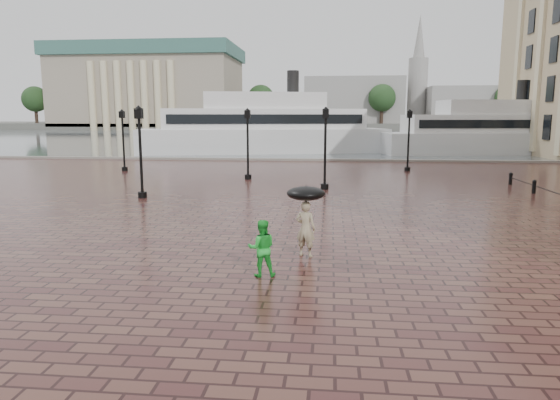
# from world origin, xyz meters

# --- Properties ---
(ground) EXTENTS (300.00, 300.00, 0.00)m
(ground) POSITION_xyz_m (0.00, 0.00, 0.00)
(ground) COLOR #391B1A
(ground) RESTS_ON ground
(harbour_water) EXTENTS (240.00, 240.00, 0.00)m
(harbour_water) POSITION_xyz_m (0.00, 92.00, 0.00)
(harbour_water) COLOR #414B4F
(harbour_water) RESTS_ON ground
(quay_edge) EXTENTS (80.00, 0.60, 0.30)m
(quay_edge) POSITION_xyz_m (0.00, 32.00, 0.00)
(quay_edge) COLOR slate
(quay_edge) RESTS_ON ground
(far_shore) EXTENTS (300.00, 60.00, 2.00)m
(far_shore) POSITION_xyz_m (0.00, 160.00, 1.00)
(far_shore) COLOR #4C4C47
(far_shore) RESTS_ON ground
(museum) EXTENTS (57.00, 32.50, 26.00)m
(museum) POSITION_xyz_m (-55.00, 144.61, 13.91)
(museum) COLOR gray
(museum) RESTS_ON ground
(distant_skyline) EXTENTS (102.50, 22.00, 33.00)m
(distant_skyline) POSITION_xyz_m (48.14, 150.00, 9.45)
(distant_skyline) COLOR gray
(distant_skyline) RESTS_ON ground
(far_trees) EXTENTS (188.00, 8.00, 13.50)m
(far_trees) POSITION_xyz_m (0.00, 138.00, 9.42)
(far_trees) COLOR #2D2119
(far_trees) RESTS_ON ground
(street_lamps) EXTENTS (21.44, 14.44, 4.40)m
(street_lamps) POSITION_xyz_m (-1.60, 17.60, 2.33)
(street_lamps) COLOR black
(street_lamps) RESTS_ON ground
(adult_pedestrian) EXTENTS (0.69, 0.57, 1.63)m
(adult_pedestrian) POSITION_xyz_m (2.64, 0.28, 0.82)
(adult_pedestrian) COLOR tan
(adult_pedestrian) RESTS_ON ground
(child_pedestrian) EXTENTS (0.79, 0.67, 1.45)m
(child_pedestrian) POSITION_xyz_m (1.63, -1.65, 0.73)
(child_pedestrian) COLOR green
(child_pedestrian) RESTS_ON ground
(ferry_near) EXTENTS (28.36, 13.23, 9.05)m
(ferry_near) POSITION_xyz_m (-4.22, 42.26, 2.72)
(ferry_near) COLOR silver
(ferry_near) RESTS_ON ground
(ferry_far) EXTENTS (24.54, 9.50, 7.85)m
(ferry_far) POSITION_xyz_m (20.80, 42.72, 2.36)
(ferry_far) COLOR silver
(ferry_far) RESTS_ON ground
(umbrella) EXTENTS (1.10, 1.10, 1.12)m
(umbrella) POSITION_xyz_m (2.64, 0.28, 1.84)
(umbrella) COLOR black
(umbrella) RESTS_ON ground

